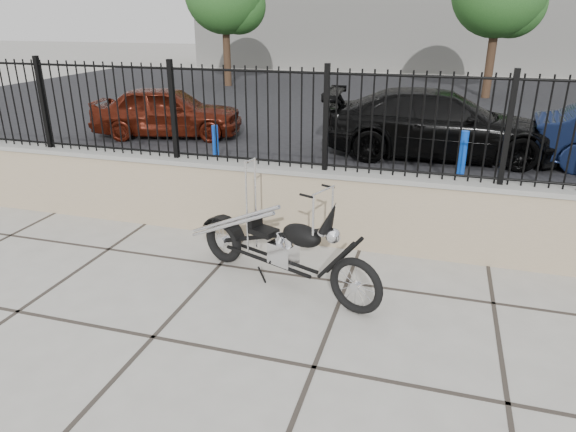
# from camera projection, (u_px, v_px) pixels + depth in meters

# --- Properties ---
(ground_plane) EXTENTS (90.00, 90.00, 0.00)m
(ground_plane) POSITION_uv_depth(u_px,v_px,m) (153.00, 337.00, 4.64)
(ground_plane) COLOR #99968E
(ground_plane) RESTS_ON ground
(parking_lot) EXTENTS (30.00, 30.00, 0.00)m
(parking_lot) POSITION_uv_depth(u_px,v_px,m) (364.00, 109.00, 15.79)
(parking_lot) COLOR black
(parking_lot) RESTS_ON ground
(retaining_wall) EXTENTS (14.00, 0.36, 0.96)m
(retaining_wall) POSITION_uv_depth(u_px,v_px,m) (249.00, 199.00, 6.70)
(retaining_wall) COLOR gray
(retaining_wall) RESTS_ON ground_plane
(iron_fence) EXTENTS (14.00, 0.08, 1.20)m
(iron_fence) POSITION_uv_depth(u_px,v_px,m) (246.00, 116.00, 6.30)
(iron_fence) COLOR black
(iron_fence) RESTS_ON retaining_wall
(chopper_motorcycle) EXTENTS (2.23, 1.20, 1.35)m
(chopper_motorcycle) POSITION_uv_depth(u_px,v_px,m) (280.00, 226.00, 5.33)
(chopper_motorcycle) COLOR black
(chopper_motorcycle) RESTS_ON ground_plane
(car_red) EXTENTS (3.70, 2.16, 1.18)m
(car_red) POSITION_uv_depth(u_px,v_px,m) (168.00, 111.00, 12.08)
(car_red) COLOR #47140A
(car_red) RESTS_ON parking_lot
(car_black) EXTENTS (4.72, 2.15, 1.34)m
(car_black) POSITION_uv_depth(u_px,v_px,m) (439.00, 124.00, 10.32)
(car_black) COLOR black
(car_black) RESTS_ON parking_lot
(bollard_a) EXTENTS (0.14, 0.14, 0.92)m
(bollard_a) POSITION_uv_depth(u_px,v_px,m) (216.00, 151.00, 9.10)
(bollard_a) COLOR #0C14B9
(bollard_a) RESTS_ON ground_plane
(bollard_b) EXTENTS (0.16, 0.16, 1.03)m
(bollard_b) POSITION_uv_depth(u_px,v_px,m) (462.00, 163.00, 8.19)
(bollard_b) COLOR #0C61B9
(bollard_b) RESTS_ON ground_plane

